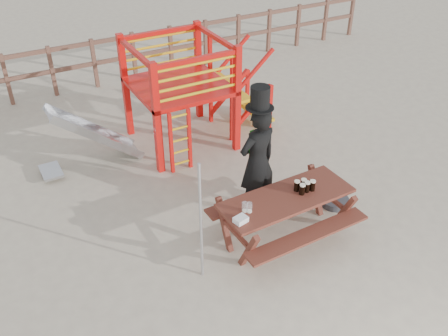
% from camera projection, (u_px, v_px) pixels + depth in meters
% --- Properties ---
extents(ground, '(60.00, 60.00, 0.00)m').
position_uv_depth(ground, '(273.00, 251.00, 7.39)').
color(ground, '#C0B295').
rests_on(ground, ground).
extents(back_fence, '(15.09, 0.09, 1.20)m').
position_uv_depth(back_fence, '(114.00, 54.00, 12.08)').
color(back_fence, brown).
rests_on(back_fence, ground).
extents(playground_fort, '(4.71, 1.84, 2.10)m').
position_uv_depth(playground_fort, '(176.00, 93.00, 9.45)').
color(playground_fort, red).
rests_on(playground_fort, ground).
extents(picnic_table, '(2.03, 1.43, 0.78)m').
position_uv_depth(picnic_table, '(285.00, 212.00, 7.38)').
color(picnic_table, maroon).
rests_on(picnic_table, ground).
extents(man_with_hat, '(0.74, 0.54, 2.20)m').
position_uv_depth(man_with_hat, '(257.00, 159.00, 7.67)').
color(man_with_hat, black).
rests_on(man_with_hat, ground).
extents(metal_pole, '(0.04, 0.04, 1.86)m').
position_uv_depth(metal_pole, '(201.00, 223.00, 6.49)').
color(metal_pole, '#B2B2B7').
rests_on(metal_pole, ground).
extents(parasol_base, '(0.48, 0.48, 0.20)m').
position_uv_depth(parasol_base, '(335.00, 201.00, 8.32)').
color(parasol_base, '#333338').
rests_on(parasol_base, ground).
extents(paper_bag, '(0.20, 0.17, 0.08)m').
position_uv_depth(paper_bag, '(241.00, 220.00, 6.72)').
color(paper_bag, white).
rests_on(paper_bag, picnic_table).
extents(stout_pints, '(0.29, 0.19, 0.17)m').
position_uv_depth(stout_pints, '(304.00, 186.00, 7.29)').
color(stout_pints, black).
rests_on(stout_pints, picnic_table).
extents(empty_glasses, '(0.13, 0.12, 0.15)m').
position_uv_depth(empty_glasses, '(247.00, 208.00, 6.89)').
color(empty_glasses, silver).
rests_on(empty_glasses, picnic_table).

